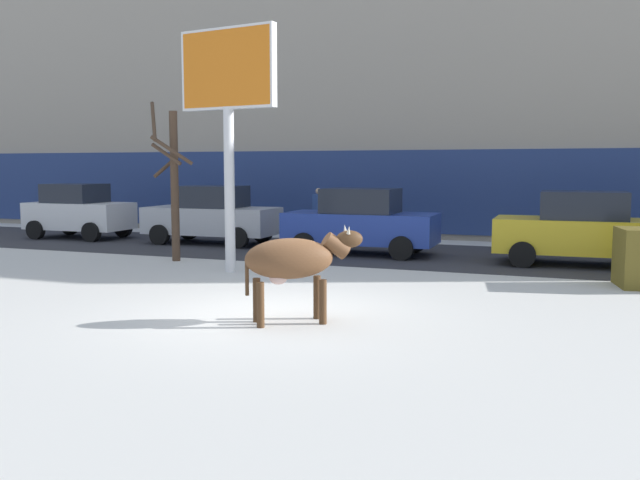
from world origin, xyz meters
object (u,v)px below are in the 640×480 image
object	(u,v)px
cow_brown	(294,260)
billboard	(228,84)
pedestrian_far_left	(319,214)
car_yellow_sedan	(583,229)
car_white_hatchback	(79,211)
car_blue_sedan	(361,222)
bare_tree_left_lot	(173,179)
car_silver_sedan	(212,215)
pedestrian_by_cars	(192,210)

from	to	relation	value
cow_brown	billboard	size ratio (longest dim) A/B	0.32
cow_brown	pedestrian_far_left	bearing A→B (deg)	109.26
cow_brown	car_yellow_sedan	size ratio (longest dim) A/B	0.42
car_white_hatchback	car_blue_sedan	xyz separation A→B (m)	(10.34, -0.67, -0.02)
car_blue_sedan	bare_tree_left_lot	world-z (taller)	bare_tree_left_lot
billboard	car_white_hatchback	size ratio (longest dim) A/B	1.57
bare_tree_left_lot	car_blue_sedan	bearing A→B (deg)	36.88
car_silver_sedan	bare_tree_left_lot	distance (m)	4.22
bare_tree_left_lot	car_white_hatchback	bearing A→B (deg)	149.00
car_blue_sedan	bare_tree_left_lot	bearing A→B (deg)	-143.12
billboard	bare_tree_left_lot	xyz separation A→B (m)	(-2.25, 1.12, -2.19)
car_white_hatchback	pedestrian_by_cars	size ratio (longest dim) A/B	2.04
billboard	bare_tree_left_lot	distance (m)	3.33
cow_brown	car_yellow_sedan	distance (m)	9.30
car_white_hatchback	pedestrian_by_cars	xyz separation A→B (m)	(3.01, 2.44, -0.05)
cow_brown	billboard	world-z (taller)	billboard
billboard	car_blue_sedan	bearing A→B (deg)	66.14
car_white_hatchback	pedestrian_far_left	size ratio (longest dim) A/B	2.04
billboard	cow_brown	bearing A→B (deg)	-51.14
cow_brown	car_blue_sedan	world-z (taller)	car_blue_sedan
car_blue_sedan	pedestrian_by_cars	world-z (taller)	car_blue_sedan
car_silver_sedan	car_blue_sedan	distance (m)	5.28
car_silver_sedan	pedestrian_by_cars	xyz separation A→B (m)	(-2.11, 2.30, -0.03)
pedestrian_far_left	bare_tree_left_lot	size ratio (longest dim) A/B	0.42
cow_brown	car_silver_sedan	xyz separation A→B (m)	(-6.80, 9.27, -0.09)
car_yellow_sedan	pedestrian_by_cars	xyz separation A→B (m)	(-13.13, 3.27, -0.03)
car_silver_sedan	pedestrian_far_left	world-z (taller)	car_silver_sedan
car_white_hatchback	pedestrian_far_left	world-z (taller)	car_white_hatchback
car_blue_sedan	car_yellow_sedan	distance (m)	5.80
billboard	pedestrian_by_cars	world-z (taller)	billboard
car_blue_sedan	billboard	bearing A→B (deg)	-113.86
cow_brown	car_yellow_sedan	bearing A→B (deg)	63.03
car_yellow_sedan	cow_brown	bearing A→B (deg)	-116.97
pedestrian_by_cars	cow_brown	bearing A→B (deg)	-52.40
bare_tree_left_lot	cow_brown	bearing A→B (deg)	-43.45
cow_brown	pedestrian_far_left	distance (m)	12.25
pedestrian_far_left	bare_tree_left_lot	bearing A→B (deg)	-104.85
car_yellow_sedan	car_blue_sedan	bearing A→B (deg)	178.33
pedestrian_far_left	cow_brown	bearing A→B (deg)	-70.74
car_white_hatchback	pedestrian_by_cars	bearing A→B (deg)	38.99
car_yellow_sedan	pedestrian_far_left	distance (m)	8.89
cow_brown	car_blue_sedan	size ratio (longest dim) A/B	0.42
pedestrian_far_left	car_yellow_sedan	bearing A→B (deg)	-21.61
pedestrian_by_cars	car_silver_sedan	bearing A→B (deg)	-47.42
car_yellow_sedan	bare_tree_left_lot	world-z (taller)	bare_tree_left_lot
car_white_hatchback	car_yellow_sedan	world-z (taller)	car_white_hatchback
pedestrian_by_cars	car_white_hatchback	bearing A→B (deg)	-141.01
billboard	car_yellow_sedan	distance (m)	9.30
car_silver_sedan	pedestrian_far_left	size ratio (longest dim) A/B	2.45
car_white_hatchback	car_silver_sedan	world-z (taller)	car_white_hatchback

